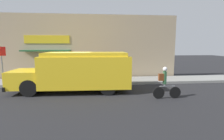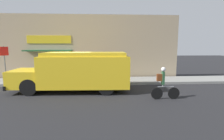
{
  "view_description": "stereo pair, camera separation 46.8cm",
  "coord_description": "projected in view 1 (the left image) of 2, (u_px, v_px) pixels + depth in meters",
  "views": [
    {
      "loc": [
        1.48,
        -11.77,
        2.74
      ],
      "look_at": [
        2.67,
        -0.2,
        1.1
      ],
      "focal_mm": 28.0,
      "sensor_mm": 36.0,
      "label": 1
    },
    {
      "loc": [
        1.95,
        -11.81,
        2.74
      ],
      "look_at": [
        2.67,
        -0.2,
        1.1
      ],
      "focal_mm": 28.0,
      "sensor_mm": 36.0,
      "label": 2
    }
  ],
  "objects": [
    {
      "name": "ground_plane",
      "position": [
        73.0,
        86.0,
        11.83
      ],
      "size": [
        70.0,
        70.0,
        0.0
      ],
      "primitive_type": "plane",
      "color": "#232326"
    },
    {
      "name": "trash_bin",
      "position": [
        100.0,
        73.0,
        13.5
      ],
      "size": [
        0.47,
        0.47,
        0.92
      ],
      "color": "#38383D",
      "rests_on": "sidewalk"
    },
    {
      "name": "school_bus",
      "position": [
        78.0,
        71.0,
        10.36
      ],
      "size": [
        6.95,
        2.8,
        2.34
      ],
      "rotation": [
        0.0,
        0.0,
        -0.04
      ],
      "color": "yellow",
      "rests_on": "ground_plane"
    },
    {
      "name": "stop_sign_post",
      "position": [
        1.0,
        59.0,
        11.7
      ],
      "size": [
        0.45,
        0.45,
        2.52
      ],
      "color": "slate",
      "rests_on": "sidewalk"
    },
    {
      "name": "cyclist",
      "position": [
        165.0,
        83.0,
        8.96
      ],
      "size": [
        1.49,
        0.23,
        1.67
      ],
      "rotation": [
        0.0,
        0.0,
        -0.0
      ],
      "color": "black",
      "rests_on": "ground_plane"
    },
    {
      "name": "sidewalk",
      "position": [
        74.0,
        82.0,
        12.92
      ],
      "size": [
        28.0,
        2.24,
        0.18
      ],
      "color": "gray",
      "rests_on": "ground_plane"
    },
    {
      "name": "storefront",
      "position": [
        75.0,
        47.0,
        13.92
      ],
      "size": [
        16.56,
        1.06,
        5.18
      ],
      "color": "tan",
      "rests_on": "ground_plane"
    }
  ]
}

